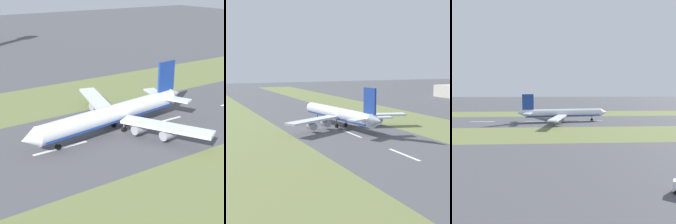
% 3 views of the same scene
% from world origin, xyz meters
% --- Properties ---
extents(ground_plane, '(800.00, 800.00, 0.00)m').
position_xyz_m(ground_plane, '(0.00, 0.00, 0.00)').
color(ground_plane, '#4C4C51').
extents(grass_median_east, '(40.00, 600.00, 0.01)m').
position_xyz_m(grass_median_east, '(45.00, 0.00, 0.00)').
color(grass_median_east, olive).
rests_on(grass_median_east, ground).
extents(centreline_dash_mid, '(1.20, 18.00, 0.01)m').
position_xyz_m(centreline_dash_mid, '(0.00, -17.99, 0.01)').
color(centreline_dash_mid, silver).
rests_on(centreline_dash_mid, ground).
extents(centreline_dash_far, '(1.20, 18.00, 0.01)m').
position_xyz_m(centreline_dash_far, '(0.00, 22.01, 0.01)').
color(centreline_dash_far, silver).
rests_on(centreline_dash_far, ground).
extents(airplane_main_jet, '(63.63, 67.16, 20.20)m').
position_xyz_m(airplane_main_jet, '(2.35, 0.12, 6.02)').
color(airplane_main_jet, silver).
rests_on(airplane_main_jet, ground).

